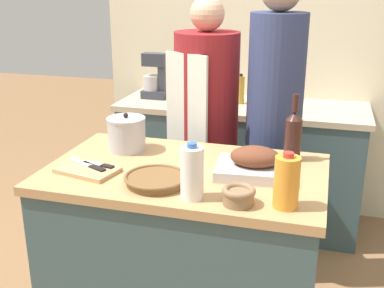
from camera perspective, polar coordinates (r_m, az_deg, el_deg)
kitchen_island at (r=2.32m, az=-0.78°, el=-13.72°), size 1.21×0.74×0.93m
back_counter at (r=3.53m, az=5.68°, el=-2.28°), size 1.73×0.60×0.89m
back_wall at (r=3.67m, az=7.14°, el=11.83°), size 2.23×0.10×2.55m
roasting_pan at (r=2.05m, az=7.46°, el=-2.38°), size 0.35×0.28×0.13m
wicker_basket at (r=1.96m, az=-4.29°, el=-4.18°), size 0.26×0.26×0.04m
cutting_board at (r=2.12m, az=-12.27°, el=-3.04°), size 0.28×0.21×0.02m
stock_pot at (r=2.34m, az=-7.76°, el=1.20°), size 0.19×0.19×0.19m
mixing_bowl at (r=1.79m, az=5.54°, el=-6.05°), size 0.13×0.13×0.07m
juice_jug at (r=1.76m, az=11.15°, el=-4.44°), size 0.09×0.09×0.21m
milk_jug at (r=1.80m, az=0.00°, el=-3.42°), size 0.09×0.09×0.22m
wine_bottle_green at (r=2.23m, az=11.90°, el=1.13°), size 0.08×0.08×0.31m
wine_glass_left at (r=2.48m, az=-8.37°, el=2.55°), size 0.07×0.07×0.13m
knife_chef at (r=2.15m, az=-12.18°, el=-2.43°), size 0.22×0.12×0.01m
knife_paring at (r=2.14m, az=-10.88°, el=-2.42°), size 0.16×0.06×0.01m
stand_mixer at (r=3.55m, az=-4.40°, el=7.63°), size 0.18×0.14×0.33m
condiment_bottle_tall at (r=3.52m, az=1.27°, el=6.46°), size 0.06×0.06×0.15m
condiment_bottle_short at (r=3.47m, az=10.54°, el=6.54°), size 0.07×0.07×0.22m
condiment_bottle_extra at (r=3.39m, az=5.79°, el=6.40°), size 0.05×0.05×0.21m
person_cook_aproned at (r=2.82m, az=1.64°, el=2.05°), size 0.39×0.41×1.64m
person_cook_guest at (r=2.68m, az=9.68°, el=2.95°), size 0.30×0.30×1.77m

